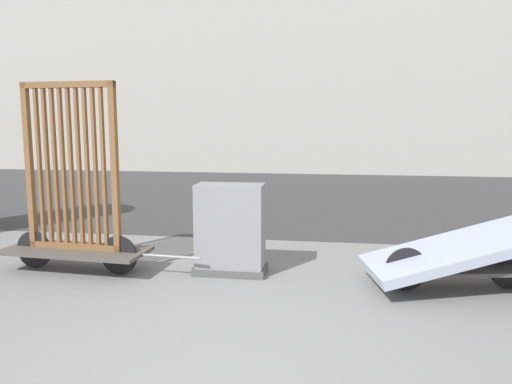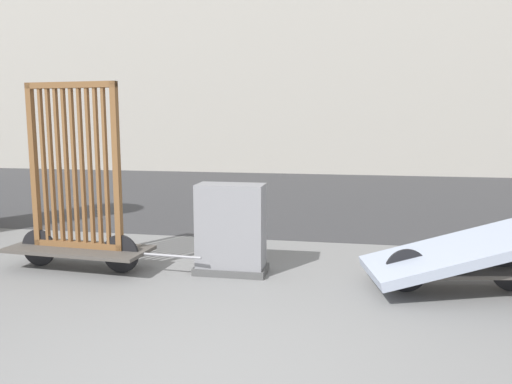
% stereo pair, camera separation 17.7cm
% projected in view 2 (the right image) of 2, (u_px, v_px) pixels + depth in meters
% --- Properties ---
extents(road_strip, '(56.00, 9.37, 0.01)m').
position_uv_depth(road_strip, '(306.00, 195.00, 11.98)').
color(road_strip, '#38383A').
rests_on(road_strip, ground_plane).
extents(bike_cart_with_bedframe, '(2.44, 0.78, 2.21)m').
position_uv_depth(bike_cart_with_bedframe, '(77.00, 209.00, 5.89)').
color(bike_cart_with_bedframe, '#4C4742').
rests_on(bike_cart_with_bedframe, ground_plane).
extents(bike_cart_with_mattress, '(2.56, 1.31, 0.73)m').
position_uv_depth(bike_cart_with_mattress, '(461.00, 255.00, 5.16)').
color(bike_cart_with_mattress, '#4C4742').
rests_on(bike_cart_with_mattress, ground_plane).
extents(utility_cabinet, '(0.84, 0.45, 1.05)m').
position_uv_depth(utility_cabinet, '(231.00, 232.00, 5.79)').
color(utility_cabinet, '#4C4C4C').
rests_on(utility_cabinet, ground_plane).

